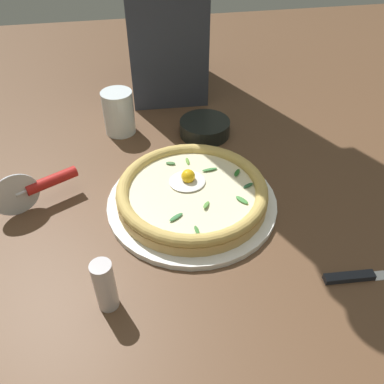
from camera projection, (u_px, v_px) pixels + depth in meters
The scene contains 8 objects.
ground_plane at pixel (198, 220), 0.77m from camera, with size 2.40×2.40×0.03m, color brown.
pizza_plate at pixel (192, 202), 0.78m from camera, with size 0.33×0.33×0.01m, color white.
pizza at pixel (192, 192), 0.76m from camera, with size 0.29×0.29×0.05m.
side_bowl at pixel (205, 128), 0.96m from camera, with size 0.12×0.12×0.04m, color black.
pizza_cutter at pixel (40, 185), 0.75m from camera, with size 0.15×0.09×0.09m.
table_knife at pixel (367, 276), 0.64m from camera, with size 0.21×0.03×0.01m.
drinking_glass at pixel (119, 115), 0.95m from camera, with size 0.07×0.07×0.11m.
pepper_shaker at pixel (105, 286), 0.58m from camera, with size 0.03×0.03×0.09m, color silver.
Camera 1 is at (0.11, 0.53, 0.53)m, focal length 37.06 mm.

